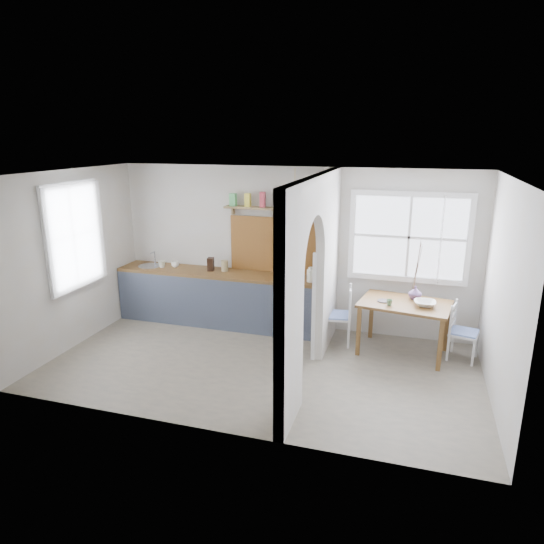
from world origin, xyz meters
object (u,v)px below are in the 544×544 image
(chair_right, at_px, (464,332))
(chair_left, at_px, (337,315))
(dining_table, at_px, (403,328))
(kettle, at_px, (311,275))
(vase, at_px, (415,293))

(chair_right, bearing_deg, chair_left, 102.27)
(dining_table, distance_m, kettle, 1.56)
(vase, bearing_deg, chair_left, -173.83)
(dining_table, xyz_separation_m, chair_right, (0.82, 0.03, 0.02))
(chair_right, bearing_deg, vase, 90.40)
(chair_left, height_order, kettle, kettle)
(dining_table, distance_m, chair_left, 0.98)
(chair_left, xyz_separation_m, vase, (1.10, 0.12, 0.42))
(chair_left, distance_m, chair_right, 1.80)
(kettle, distance_m, vase, 1.54)
(chair_left, distance_m, vase, 1.18)
(chair_left, height_order, vase, vase)
(dining_table, relative_size, vase, 6.34)
(chair_right, distance_m, vase, 0.85)
(chair_right, xyz_separation_m, vase, (-0.70, 0.17, 0.46))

